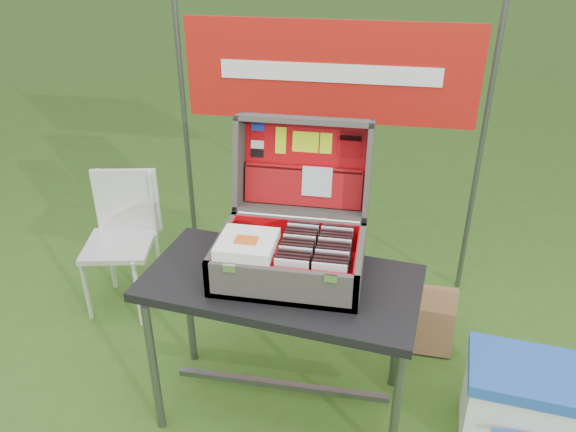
% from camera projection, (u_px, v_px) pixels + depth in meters
% --- Properties ---
extents(ground, '(80.00, 80.00, 0.00)m').
position_uv_depth(ground, '(294.00, 398.00, 2.69)').
color(ground, '#355219').
rests_on(ground, ground).
extents(table, '(1.20, 0.70, 0.71)m').
position_uv_depth(table, '(281.00, 345.00, 2.49)').
color(table, black).
rests_on(table, ground).
extents(table_top, '(1.20, 0.70, 0.04)m').
position_uv_depth(table_top, '(281.00, 283.00, 2.34)').
color(table_top, black).
rests_on(table_top, ground).
extents(table_leg_fl, '(0.04, 0.04, 0.67)m').
position_uv_depth(table_leg_fl, '(154.00, 370.00, 2.39)').
color(table_leg_fl, '#59595B').
rests_on(table_leg_fl, ground).
extents(table_leg_fr, '(0.04, 0.04, 0.67)m').
position_uv_depth(table_leg_fr, '(397.00, 402.00, 2.23)').
color(table_leg_fr, '#59595B').
rests_on(table_leg_fr, ground).
extents(table_leg_bl, '(0.04, 0.04, 0.67)m').
position_uv_depth(table_leg_bl, '(189.00, 306.00, 2.78)').
color(table_leg_bl, '#59595B').
rests_on(table_leg_bl, ground).
extents(table_leg_br, '(0.04, 0.04, 0.67)m').
position_uv_depth(table_leg_br, '(398.00, 330.00, 2.62)').
color(table_leg_br, '#59595B').
rests_on(table_leg_br, ground).
extents(table_brace, '(0.99, 0.03, 0.03)m').
position_uv_depth(table_brace, '(282.00, 385.00, 2.60)').
color(table_brace, '#59595B').
rests_on(table_brace, ground).
extents(suitcase, '(0.60, 0.59, 0.56)m').
position_uv_depth(suitcase, '(292.00, 209.00, 2.27)').
color(suitcase, '#655F56').
rests_on(suitcase, table).
extents(suitcase_base_bottom, '(0.60, 0.43, 0.02)m').
position_uv_depth(suitcase_base_bottom, '(289.00, 273.00, 2.35)').
color(suitcase_base_bottom, '#655F56').
rests_on(suitcase_base_bottom, table_top).
extents(suitcase_base_wall_front, '(0.60, 0.02, 0.16)m').
position_uv_depth(suitcase_base_wall_front, '(280.00, 287.00, 2.14)').
color(suitcase_base_wall_front, '#655F56').
rests_on(suitcase_base_wall_front, table_top).
extents(suitcase_base_wall_back, '(0.60, 0.02, 0.16)m').
position_uv_depth(suitcase_base_wall_back, '(297.00, 235.00, 2.49)').
color(suitcase_base_wall_back, '#655F56').
rests_on(suitcase_base_wall_back, table_top).
extents(suitcase_base_wall_left, '(0.02, 0.43, 0.16)m').
position_uv_depth(suitcase_base_wall_left, '(222.00, 252.00, 2.36)').
color(suitcase_base_wall_left, '#655F56').
rests_on(suitcase_base_wall_left, table_top).
extents(suitcase_base_wall_right, '(0.02, 0.43, 0.16)m').
position_uv_depth(suitcase_base_wall_right, '(360.00, 266.00, 2.27)').
color(suitcase_base_wall_right, '#655F56').
rests_on(suitcase_base_wall_right, table_top).
extents(suitcase_liner_floor, '(0.55, 0.38, 0.01)m').
position_uv_depth(suitcase_liner_floor, '(289.00, 270.00, 2.34)').
color(suitcase_liner_floor, red).
rests_on(suitcase_liner_floor, suitcase_base_bottom).
extents(suitcase_latch_left, '(0.05, 0.01, 0.03)m').
position_uv_depth(suitcase_latch_left, '(229.00, 268.00, 2.12)').
color(suitcase_latch_left, silver).
rests_on(suitcase_latch_left, suitcase_base_wall_front).
extents(suitcase_latch_right, '(0.05, 0.01, 0.03)m').
position_uv_depth(suitcase_latch_right, '(331.00, 279.00, 2.06)').
color(suitcase_latch_right, silver).
rests_on(suitcase_latch_right, suitcase_base_wall_front).
extents(suitcase_hinge, '(0.54, 0.02, 0.02)m').
position_uv_depth(suitcase_hinge, '(298.00, 218.00, 2.46)').
color(suitcase_hinge, silver).
rests_on(suitcase_hinge, suitcase_base_wall_back).
extents(suitcase_lid_back, '(0.60, 0.11, 0.42)m').
position_uv_depth(suitcase_lid_back, '(305.00, 164.00, 2.55)').
color(suitcase_lid_back, '#655F56').
rests_on(suitcase_lid_back, suitcase_base_wall_back).
extents(suitcase_lid_rim_far, '(0.60, 0.16, 0.06)m').
position_uv_depth(suitcase_lid_rim_far, '(305.00, 120.00, 2.42)').
color(suitcase_lid_rim_far, '#655F56').
rests_on(suitcase_lid_rim_far, suitcase_lid_back).
extents(suitcase_lid_rim_near, '(0.60, 0.16, 0.06)m').
position_uv_depth(suitcase_lid_rim_near, '(301.00, 210.00, 2.54)').
color(suitcase_lid_rim_near, '#655F56').
rests_on(suitcase_lid_rim_near, suitcase_lid_back).
extents(suitcase_lid_rim_left, '(0.02, 0.25, 0.45)m').
position_uv_depth(suitcase_lid_rim_left, '(240.00, 162.00, 2.53)').
color(suitcase_lid_rim_left, '#655F56').
rests_on(suitcase_lid_rim_left, suitcase_lid_back).
extents(suitcase_lid_rim_right, '(0.02, 0.25, 0.45)m').
position_uv_depth(suitcase_lid_rim_right, '(369.00, 171.00, 2.43)').
color(suitcase_lid_rim_right, '#655F56').
rests_on(suitcase_lid_rim_right, suitcase_lid_back).
extents(suitcase_lid_liner, '(0.55, 0.09, 0.37)m').
position_uv_depth(suitcase_lid_liner, '(305.00, 164.00, 2.53)').
color(suitcase_lid_liner, red).
rests_on(suitcase_lid_liner, suitcase_lid_back).
extents(suitcase_liner_wall_front, '(0.55, 0.01, 0.14)m').
position_uv_depth(suitcase_liner_wall_front, '(281.00, 282.00, 2.14)').
color(suitcase_liner_wall_front, red).
rests_on(suitcase_liner_wall_front, suitcase_base_bottom).
extents(suitcase_liner_wall_back, '(0.55, 0.01, 0.14)m').
position_uv_depth(suitcase_liner_wall_back, '(297.00, 234.00, 2.47)').
color(suitcase_liner_wall_back, red).
rests_on(suitcase_liner_wall_back, suitcase_base_bottom).
extents(suitcase_liner_wall_left, '(0.01, 0.38, 0.14)m').
position_uv_depth(suitcase_liner_wall_left, '(225.00, 250.00, 2.35)').
color(suitcase_liner_wall_left, red).
rests_on(suitcase_liner_wall_left, suitcase_base_bottom).
extents(suitcase_liner_wall_right, '(0.01, 0.38, 0.14)m').
position_uv_depth(suitcase_liner_wall_right, '(356.00, 263.00, 2.26)').
color(suitcase_liner_wall_right, red).
rests_on(suitcase_liner_wall_right, suitcase_base_bottom).
extents(suitcase_lid_pocket, '(0.53, 0.07, 0.17)m').
position_uv_depth(suitcase_lid_pocket, '(303.00, 187.00, 2.54)').
color(suitcase_lid_pocket, maroon).
rests_on(suitcase_lid_pocket, suitcase_lid_liner).
extents(suitcase_pocket_edge, '(0.52, 0.02, 0.02)m').
position_uv_depth(suitcase_pocket_edge, '(304.00, 168.00, 2.51)').
color(suitcase_pocket_edge, maroon).
rests_on(suitcase_pocket_edge, suitcase_lid_pocket).
extents(suitcase_pocket_cd, '(0.13, 0.04, 0.13)m').
position_uv_depth(suitcase_pocket_cd, '(317.00, 182.00, 2.50)').
color(suitcase_pocket_cd, silver).
rests_on(suitcase_pocket_cd, suitcase_lid_pocket).
extents(lid_sticker_cc_a, '(0.06, 0.01, 0.04)m').
position_uv_depth(lid_sticker_cc_a, '(258.00, 127.00, 2.52)').
color(lid_sticker_cc_a, '#1933B2').
rests_on(lid_sticker_cc_a, suitcase_lid_liner).
extents(lid_sticker_cc_b, '(0.06, 0.01, 0.04)m').
position_uv_depth(lid_sticker_cc_b, '(258.00, 136.00, 2.53)').
color(lid_sticker_cc_b, '#AE070C').
rests_on(lid_sticker_cc_b, suitcase_lid_liner).
extents(lid_sticker_cc_c, '(0.06, 0.01, 0.04)m').
position_uv_depth(lid_sticker_cc_c, '(257.00, 144.00, 2.54)').
color(lid_sticker_cc_c, white).
rests_on(lid_sticker_cc_c, suitcase_lid_liner).
extents(lid_sticker_cc_d, '(0.06, 0.01, 0.04)m').
position_uv_depth(lid_sticker_cc_d, '(257.00, 153.00, 2.55)').
color(lid_sticker_cc_d, black).
rests_on(lid_sticker_cc_d, suitcase_lid_liner).
extents(lid_card_neon_tall, '(0.05, 0.03, 0.12)m').
position_uv_depth(lid_card_neon_tall, '(281.00, 140.00, 2.52)').
color(lid_card_neon_tall, '#CCF516').
rests_on(lid_card_neon_tall, suitcase_lid_liner).
extents(lid_card_neon_main, '(0.12, 0.02, 0.09)m').
position_uv_depth(lid_card_neon_main, '(306.00, 142.00, 2.50)').
color(lid_card_neon_main, '#CCF516').
rests_on(lid_card_neon_main, suitcase_lid_liner).
extents(lid_card_neon_small, '(0.05, 0.02, 0.09)m').
position_uv_depth(lid_card_neon_small, '(326.00, 143.00, 2.48)').
color(lid_card_neon_small, '#CCF516').
rests_on(lid_card_neon_small, suitcase_lid_liner).
extents(lid_sticker_band, '(0.11, 0.03, 0.11)m').
position_uv_depth(lid_sticker_band, '(350.00, 145.00, 2.47)').
color(lid_sticker_band, '#AE070C').
rests_on(lid_sticker_band, suitcase_lid_liner).
extents(lid_sticker_band_bar, '(0.10, 0.01, 0.02)m').
position_uv_depth(lid_sticker_band_bar, '(351.00, 138.00, 2.46)').
color(lid_sticker_band_bar, black).
rests_on(lid_sticker_band_bar, suitcase_lid_liner).
extents(cd_left_0, '(0.13, 0.01, 0.15)m').
position_uv_depth(cd_left_0, '(291.00, 277.00, 2.15)').
color(cd_left_0, silver).
rests_on(cd_left_0, suitcase_liner_floor).
extents(cd_left_1, '(0.13, 0.01, 0.15)m').
position_uv_depth(cd_left_1, '(292.00, 274.00, 2.17)').
color(cd_left_1, black).
rests_on(cd_left_1, suitcase_liner_floor).
extents(cd_left_2, '(0.13, 0.01, 0.15)m').
position_uv_depth(cd_left_2, '(293.00, 270.00, 2.19)').
color(cd_left_2, black).
rests_on(cd_left_2, suitcase_liner_floor).
extents(cd_left_3, '(0.13, 0.01, 0.15)m').
position_uv_depth(cd_left_3, '(294.00, 267.00, 2.21)').
color(cd_left_3, black).
rests_on(cd_left_3, suitcase_liner_floor).
extents(cd_left_4, '(0.13, 0.01, 0.15)m').
position_uv_depth(cd_left_4, '(295.00, 264.00, 2.23)').
color(cd_left_4, silver).
rests_on(cd_left_4, suitcase_liner_floor).
extents(cd_left_5, '(0.13, 0.01, 0.15)m').
position_uv_depth(cd_left_5, '(296.00, 261.00, 2.25)').
color(cd_left_5, black).
rests_on(cd_left_5, suitcase_liner_floor).
extents(cd_left_6, '(0.13, 0.01, 0.15)m').
position_uv_depth(cd_left_6, '(297.00, 258.00, 2.27)').
color(cd_left_6, black).
rests_on(cd_left_6, suitcase_liner_floor).
extents(cd_left_7, '(0.13, 0.01, 0.15)m').
position_uv_depth(cd_left_7, '(298.00, 255.00, 2.30)').
color(cd_left_7, black).
rests_on(cd_left_7, suitcase_liner_floor).
extents(cd_left_8, '(0.13, 0.01, 0.15)m').
position_uv_depth(cd_left_8, '(299.00, 252.00, 2.32)').
color(cd_left_8, silver).
rests_on(cd_left_8, suitcase_liner_floor).
extents(cd_left_9, '(0.13, 0.01, 0.15)m').
position_uv_depth(cd_left_9, '(300.00, 249.00, 2.34)').
color(cd_left_9, black).
rests_on(cd_left_9, suitcase_liner_floor).
extents(cd_left_10, '(0.13, 0.01, 0.15)m').
position_uv_depth(cd_left_10, '(301.00, 246.00, 2.36)').
color(cd_left_10, black).
rests_on(cd_left_10, suitcase_liner_floor).
extents(cd_left_11, '(0.13, 0.01, 0.15)m').
position_uv_depth(cd_left_11, '(302.00, 243.00, 2.38)').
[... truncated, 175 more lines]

